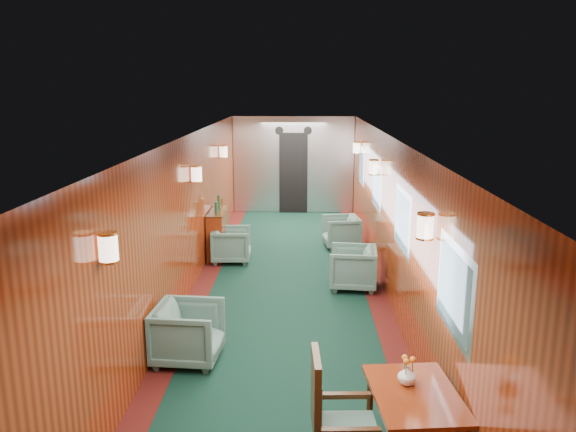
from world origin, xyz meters
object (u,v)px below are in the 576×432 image
object	(u,v)px
credenza	(218,233)
armchair_left_near	(188,333)
armchair_right_near	(353,268)
side_chair	(333,417)
armchair_right_far	(341,232)
dining_table	(414,405)
armchair_left_far	(232,245)

from	to	relation	value
credenza	armchair_left_near	bearing A→B (deg)	-86.45
armchair_left_near	armchair_right_near	xyz separation A→B (m)	(2.10, 2.46, -0.01)
side_chair	armchair_right_far	xyz separation A→B (m)	(0.53, 6.82, -0.30)
armchair_left_near	side_chair	bearing A→B (deg)	-138.84
armchair_right_far	dining_table	bearing A→B (deg)	-6.77
armchair_left_far	armchair_right_far	size ratio (longest dim) A/B	1.00
side_chair	armchair_left_far	xyz separation A→B (m)	(-1.52, 5.84, -0.30)
side_chair	armchair_left_far	bearing A→B (deg)	102.09
side_chair	armchair_right_far	world-z (taller)	side_chair
armchair_left_near	armchair_right_far	world-z (taller)	armchair_left_near
dining_table	armchair_right_far	distance (m)	6.63
credenza	armchair_left_near	size ratio (longest dim) A/B	1.53
armchair_left_far	armchair_right_near	size ratio (longest dim) A/B	0.94
dining_table	armchair_right_far	size ratio (longest dim) A/B	1.48
side_chair	armchair_left_far	size ratio (longest dim) A/B	1.66
side_chair	armchair_right_far	distance (m)	6.84
armchair_right_near	armchair_right_far	size ratio (longest dim) A/B	1.06
armchair_right_near	armchair_left_near	bearing A→B (deg)	-34.86
side_chair	armchair_right_near	bearing A→B (deg)	80.55
credenza	armchair_right_far	distance (m)	2.43
armchair_left_near	armchair_left_far	distance (m)	3.77
credenza	armchair_left_far	xyz separation A→B (m)	(0.29, -0.32, -0.14)
credenza	dining_table	bearing A→B (deg)	-67.51
armchair_left_far	dining_table	bearing A→B (deg)	-161.57
credenza	side_chair	bearing A→B (deg)	-73.69
dining_table	armchair_left_far	xyz separation A→B (m)	(-2.18, 5.65, -0.29)
dining_table	armchair_right_near	bearing A→B (deg)	86.18
armchair_right_near	armchair_right_far	distance (m)	2.29
dining_table	armchair_left_far	bearing A→B (deg)	105.84
armchair_right_near	armchair_right_far	world-z (taller)	armchair_right_near
credenza	armchair_right_near	xyz separation A→B (m)	(2.36, -1.63, -0.12)
dining_table	side_chair	xyz separation A→B (m)	(-0.67, -0.19, 0.01)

